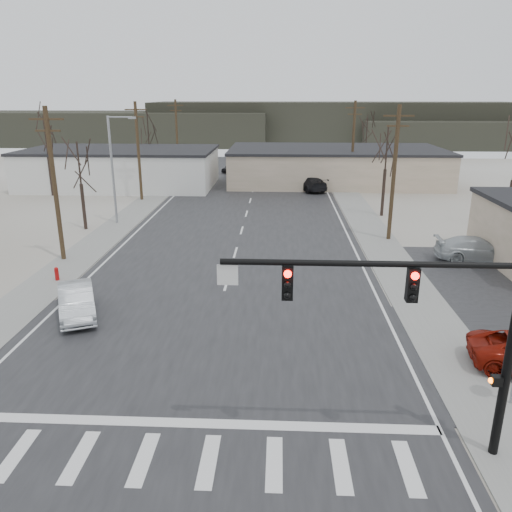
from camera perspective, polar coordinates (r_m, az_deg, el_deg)
The scene contains 27 objects.
ground at distance 22.36m, azimuth -5.52°, elevation -10.60°, with size 140.00×140.00×0.00m, color silver.
main_road at distance 36.15m, azimuth -2.23°, elevation 0.86°, with size 18.00×110.00×0.05m, color #232325.
cross_road at distance 22.36m, azimuth -5.52°, elevation -10.55°, with size 90.00×10.00×0.04m, color #232325.
sidewalk_left at distance 43.04m, azimuth -15.88°, elevation 3.00°, with size 3.00×90.00×0.06m, color gray.
sidewalk_right at distance 41.52m, azimuth 13.12°, elevation 2.68°, with size 3.00×90.00×0.06m, color gray.
traffic_signal_mast at distance 15.31m, azimuth 21.11°, elevation -6.38°, with size 8.95×0.43×7.20m.
fire_hydrant at distance 32.11m, azimuth -21.81°, elevation -1.89°, with size 0.24×0.24×0.87m.
building_left_far at distance 62.95m, azimuth -15.15°, elevation 9.72°, with size 22.30×12.30×4.50m.
building_right_far at distance 64.36m, azimuth 9.03°, elevation 10.19°, with size 26.30×14.30×4.30m.
upole_left_b at distance 35.04m, azimuth -22.06°, elevation 7.76°, with size 2.20×0.30×10.00m.
upole_left_c at distance 53.71m, azimuth -13.30°, elevation 11.72°, with size 2.20×0.30×10.00m.
upole_left_d at distance 73.08m, azimuth -9.03°, elevation 13.53°, with size 2.20×0.30×10.00m.
upole_right_a at distance 38.75m, azimuth 15.50°, elevation 9.28°, with size 2.20×0.30×10.00m.
upole_right_b at distance 60.26m, azimuth 11.03°, elevation 12.51°, with size 2.20×0.30×10.00m.
streetlight_main at distance 44.02m, azimuth -15.89°, elevation 10.05°, with size 2.40×0.25×9.00m.
tree_left_near at distance 42.90m, azimuth -19.56°, elevation 9.70°, with size 3.30×3.30×7.35m.
tree_right_mid at distance 46.63m, azimuth 14.70°, elevation 11.61°, with size 3.74×3.74×8.33m.
tree_left_far at distance 67.74m, azimuth -12.24°, elevation 13.91°, with size 3.96×3.96×8.82m.
tree_right_far at distance 72.59m, azimuth 12.54°, elevation 13.58°, with size 3.52×3.52×7.84m.
tree_left_mid at distance 59.15m, azimuth -22.91°, elevation 12.39°, with size 3.96×3.96×8.82m.
hill_left at distance 117.94m, azimuth -16.61°, elevation 13.81°, with size 70.00×18.00×7.00m, color #333026.
hill_center at distance 116.20m, azimuth 8.90°, elevation 14.77°, with size 80.00×18.00×9.00m, color #333026.
hill_right at distance 119.33m, azimuth 26.53°, elevation 12.38°, with size 60.00×18.00×5.50m, color #333026.
sedan_crossing at distance 26.64m, azimuth -19.82°, elevation -4.83°, with size 1.63×4.69×1.54m, color #ABB0B6.
car_far_a at distance 58.50m, azimuth 6.03°, elevation 8.30°, with size 2.38×5.85×1.70m, color black.
car_far_b at distance 72.42m, azimuth -2.87°, elevation 10.05°, with size 1.46×3.62×1.23m, color black.
car_parked_silver at distance 36.38m, azimuth 23.94°, elevation 0.70°, with size 2.20×5.41×1.57m, color #A8AFB3.
Camera 1 is at (3.03, -19.41, 10.68)m, focal length 35.00 mm.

